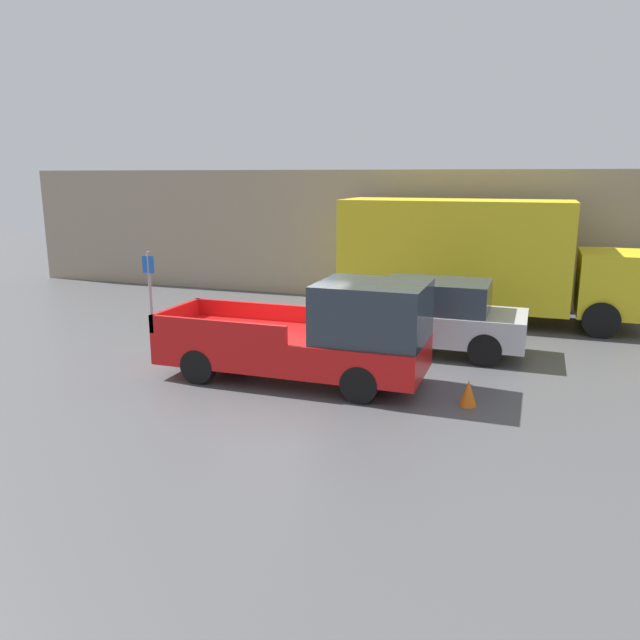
{
  "coord_description": "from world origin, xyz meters",
  "views": [
    {
      "loc": [
        5.09,
        -12.06,
        4.16
      ],
      "look_at": [
        0.71,
        0.48,
        1.07
      ],
      "focal_mm": 35.0,
      "sensor_mm": 36.0,
      "label": 1
    }
  ],
  "objects_px": {
    "traffic_cone": "(468,393)",
    "parking_sign": "(151,297)",
    "car": "(432,316)",
    "delivery_truck": "(475,257)",
    "pickup_truck": "(317,336)"
  },
  "relations": [
    {
      "from": "traffic_cone",
      "to": "parking_sign",
      "type": "bearing_deg",
      "value": 171.97
    },
    {
      "from": "traffic_cone",
      "to": "delivery_truck",
      "type": "bearing_deg",
      "value": 95.44
    },
    {
      "from": "delivery_truck",
      "to": "car",
      "type": "bearing_deg",
      "value": -98.66
    },
    {
      "from": "pickup_truck",
      "to": "traffic_cone",
      "type": "height_order",
      "value": "pickup_truck"
    },
    {
      "from": "car",
      "to": "traffic_cone",
      "type": "height_order",
      "value": "car"
    },
    {
      "from": "delivery_truck",
      "to": "traffic_cone",
      "type": "height_order",
      "value": "delivery_truck"
    },
    {
      "from": "delivery_truck",
      "to": "parking_sign",
      "type": "bearing_deg",
      "value": -137.42
    },
    {
      "from": "pickup_truck",
      "to": "delivery_truck",
      "type": "relative_size",
      "value": 0.65
    },
    {
      "from": "car",
      "to": "delivery_truck",
      "type": "distance_m",
      "value": 3.97
    },
    {
      "from": "pickup_truck",
      "to": "car",
      "type": "xyz_separation_m",
      "value": [
        1.81,
        3.12,
        -0.11
      ]
    },
    {
      "from": "car",
      "to": "parking_sign",
      "type": "distance_m",
      "value": 6.68
    },
    {
      "from": "pickup_truck",
      "to": "delivery_truck",
      "type": "xyz_separation_m",
      "value": [
        2.39,
        6.93,
        0.87
      ]
    },
    {
      "from": "car",
      "to": "parking_sign",
      "type": "bearing_deg",
      "value": -158.61
    },
    {
      "from": "pickup_truck",
      "to": "traffic_cone",
      "type": "bearing_deg",
      "value": -6.68
    },
    {
      "from": "car",
      "to": "delivery_truck",
      "type": "relative_size",
      "value": 0.52
    }
  ]
}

